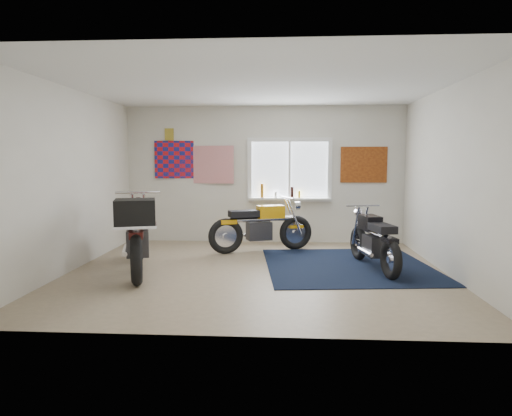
# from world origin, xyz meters

# --- Properties ---
(ground) EXTENTS (5.50, 5.50, 0.00)m
(ground) POSITION_xyz_m (0.00, 0.00, 0.00)
(ground) COLOR #9E896B
(ground) RESTS_ON ground
(room_shell) EXTENTS (5.50, 5.50, 5.50)m
(room_shell) POSITION_xyz_m (0.00, 0.00, 1.64)
(room_shell) COLOR white
(room_shell) RESTS_ON ground
(navy_rug) EXTENTS (2.75, 2.84, 0.01)m
(navy_rug) POSITION_xyz_m (1.39, 0.45, 0.01)
(navy_rug) COLOR black
(navy_rug) RESTS_ON ground
(window_assembly) EXTENTS (1.66, 0.17, 1.26)m
(window_assembly) POSITION_xyz_m (0.50, 2.47, 1.37)
(window_assembly) COLOR white
(window_assembly) RESTS_ON room_shell
(oil_bottles) EXTENTS (0.79, 0.07, 0.28)m
(oil_bottles) POSITION_xyz_m (0.26, 2.40, 1.01)
(oil_bottles) COLOR #8F5A14
(oil_bottles) RESTS_ON window_assembly
(flag_display) EXTENTS (1.60, 0.10, 1.17)m
(flag_display) POSITION_xyz_m (-1.90, 2.48, 2.15)
(flag_display) COLOR red
(flag_display) RESTS_ON room_shell
(triumph_poster) EXTENTS (0.90, 0.03, 0.70)m
(triumph_poster) POSITION_xyz_m (1.95, 2.48, 1.55)
(triumph_poster) COLOR #A54C14
(triumph_poster) RESTS_ON room_shell
(yellow_triumph) EXTENTS (1.87, 0.86, 0.98)m
(yellow_triumph) POSITION_xyz_m (-0.01, 1.50, 0.43)
(yellow_triumph) COLOR black
(yellow_triumph) RESTS_ON ground
(black_chrome_bike) EXTENTS (0.60, 1.82, 0.94)m
(black_chrome_bike) POSITION_xyz_m (1.75, 0.29, 0.41)
(black_chrome_bike) COLOR black
(black_chrome_bike) RESTS_ON navy_rug
(maroon_tourer) EXTENTS (1.06, 2.26, 1.16)m
(maroon_tourer) POSITION_xyz_m (-1.70, -0.26, 0.60)
(maroon_tourer) COLOR black
(maroon_tourer) RESTS_ON ground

